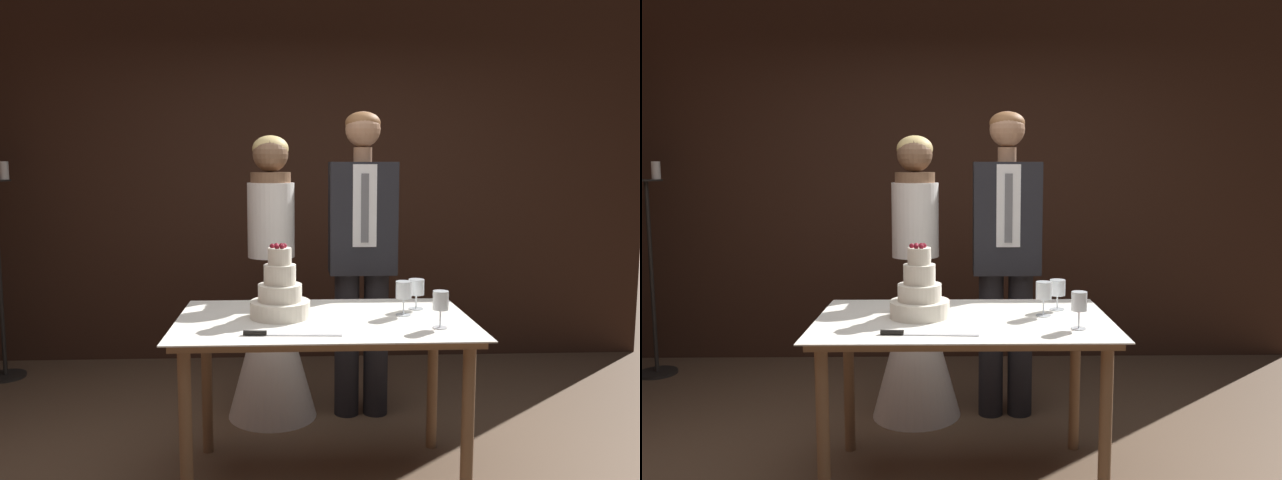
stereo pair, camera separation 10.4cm
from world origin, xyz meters
TOP-DOWN VIEW (x-y plane):
  - wall_back at (0.00, 2.36)m, footprint 5.40×0.12m
  - cake_table at (0.03, 0.31)m, footprint 1.39×0.85m
  - tiered_cake at (-0.18, 0.35)m, footprint 0.29×0.29m
  - cake_knife at (-0.20, 0.03)m, footprint 0.42×0.05m
  - wine_glass_near at (0.51, 0.49)m, footprint 0.08×0.08m
  - wine_glass_middle at (0.42, 0.36)m, footprint 0.08×0.08m
  - wine_glass_far at (0.54, 0.12)m, footprint 0.07×0.07m
  - bride at (-0.24, 1.13)m, footprint 0.54×0.54m
  - groom at (0.30, 1.13)m, footprint 0.40×0.25m
  - candle_stand at (-2.20, 1.91)m, footprint 0.28×0.28m

SIDE VIEW (x-z plane):
  - bride at x=-0.24m, z-range -0.22..1.48m
  - cake_table at x=0.03m, z-range 0.31..1.12m
  - candle_stand at x=-2.20m, z-range -0.05..1.54m
  - cake_knife at x=-0.20m, z-range 0.80..0.83m
  - wine_glass_near at x=0.51m, z-range 0.84..0.99m
  - tiered_cake at x=-0.18m, z-range 0.74..1.09m
  - wine_glass_far at x=0.54m, z-range 0.84..1.01m
  - wine_glass_middle at x=0.42m, z-range 0.84..1.01m
  - groom at x=0.30m, z-range 0.11..1.95m
  - wall_back at x=0.00m, z-range 0.00..2.91m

